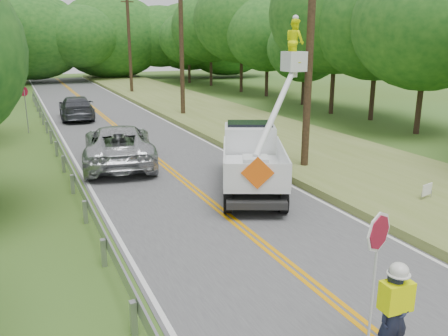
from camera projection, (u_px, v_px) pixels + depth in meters
name	position (u px, v px, depth m)	size (l,w,h in m)	color
ground	(345.00, 311.00, 9.49)	(140.00, 140.00, 0.00)	#3F5618
road	(154.00, 157.00, 21.78)	(7.20, 96.00, 0.03)	#464548
guardrail	(60.00, 149.00, 20.83)	(0.18, 48.00, 0.77)	#94959B
utility_poles	(224.00, 40.00, 24.99)	(1.60, 43.30, 10.00)	black
tall_grass_verge	(284.00, 140.00, 24.55)	(7.00, 96.00, 0.30)	olive
treeline_right	(305.00, 24.00, 35.84)	(11.16, 55.28, 11.31)	#332319
treeline_horizon	(49.00, 37.00, 57.05)	(57.39, 14.43, 10.91)	#164718
flagger	(394.00, 309.00, 7.78)	(1.09, 0.44, 2.76)	#191E33
bucket_truck	(255.00, 146.00, 17.52)	(4.93, 6.28, 6.04)	black
suv_silver	(118.00, 145.00, 20.23)	(2.87, 6.21, 1.73)	#ACAEB2
suv_darkgrey	(76.00, 107.00, 31.71)	(2.16, 5.31, 1.54)	#3C3F45
stop_sign_permanent	(25.00, 102.00, 26.75)	(0.44, 0.40, 2.69)	#94959B
yard_sign	(427.00, 190.00, 15.19)	(0.54, 0.16, 0.79)	white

